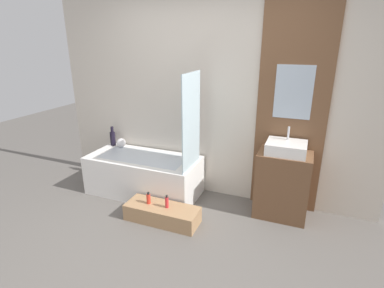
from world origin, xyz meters
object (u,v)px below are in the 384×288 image
at_px(bathtub, 144,175).
at_px(bottle_soap_primary, 148,198).
at_px(sink, 286,148).
at_px(bottle_soap_secondary, 167,202).
at_px(vase_round_light, 121,143).
at_px(wooden_step_bench, 162,214).
at_px(vase_tall_dark, 113,138).

distance_m(bathtub, bottle_soap_primary, 0.64).
relative_size(sink, bottle_soap_secondary, 2.81).
bearing_deg(vase_round_light, bottle_soap_primary, -41.33).
xyz_separation_m(wooden_step_bench, bottle_soap_primary, (-0.17, 0.00, 0.16)).
bearing_deg(vase_tall_dark, bathtub, -21.27).
relative_size(bathtub, bottle_soap_primary, 10.36).
height_order(wooden_step_bench, bottle_soap_secondary, bottle_soap_secondary).
distance_m(vase_round_light, bottle_soap_primary, 1.18).
bearing_deg(bottle_soap_primary, bathtub, 124.88).
distance_m(sink, vase_tall_dark, 2.43).
bearing_deg(sink, bathtub, -176.23).
bearing_deg(sink, vase_round_light, 177.18).
height_order(bathtub, sink, sink).
xyz_separation_m(bathtub, bottle_soap_primary, (0.37, -0.52, -0.01)).
bearing_deg(wooden_step_bench, bathtub, 135.59).
relative_size(wooden_step_bench, bottle_soap_primary, 5.98).
height_order(vase_tall_dark, bottle_soap_primary, vase_tall_dark).
bearing_deg(wooden_step_bench, sink, 27.54).
xyz_separation_m(bathtub, wooden_step_bench, (0.54, -0.52, -0.16)).
bearing_deg(bottle_soap_secondary, wooden_step_bench, 180.00).
distance_m(vase_tall_dark, bottle_soap_secondary, 1.52).
bearing_deg(wooden_step_bench, bottle_soap_secondary, -0.00).
bearing_deg(vase_tall_dark, wooden_step_bench, -33.29).
bearing_deg(vase_round_light, vase_tall_dark, 171.13).
distance_m(sink, bottle_soap_primary, 1.65).
distance_m(vase_tall_dark, vase_round_light, 0.17).
distance_m(wooden_step_bench, vase_round_light, 1.36).
distance_m(wooden_step_bench, sink, 1.58).
bearing_deg(bathtub, vase_round_light, 155.09).
distance_m(bathtub, bottle_soap_secondary, 0.80).
height_order(sink, vase_tall_dark, sink).
xyz_separation_m(sink, bottle_soap_secondary, (-1.17, -0.64, -0.59)).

